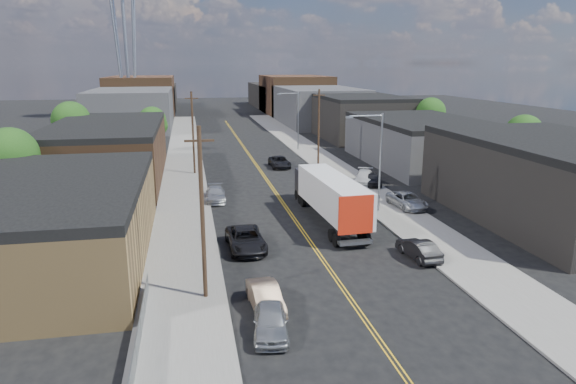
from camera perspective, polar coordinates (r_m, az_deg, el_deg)
name	(u,v)px	position (r m, az deg, el deg)	size (l,w,h in m)	color
ground	(247,152)	(79.31, -4.56, 4.46)	(260.00, 260.00, 0.00)	black
centerline	(261,171)	(64.68, -3.03, 2.29)	(0.32, 120.00, 0.01)	gold
sidewalk_left	(184,174)	(64.07, -11.47, 1.98)	(5.00, 140.00, 0.15)	slate
sidewalk_right	(334,168)	(66.62, 5.10, 2.67)	(5.00, 140.00, 0.15)	slate
warehouse_tan	(54,221)	(38.33, -24.56, -2.99)	(12.00, 22.00, 5.60)	olive
warehouse_brown	(108,151)	(63.18, -19.36, 4.27)	(12.00, 26.00, 6.60)	#4D321E
industrial_right_a	(555,180)	(49.60, 27.57, 1.24)	(14.00, 22.00, 7.10)	black
industrial_right_b	(422,141)	(71.47, 14.65, 5.46)	(14.00, 24.00, 6.10)	#333335
industrial_right_c	(359,117)	(95.30, 7.93, 8.30)	(14.00, 22.00, 7.60)	black
skyline_left_a	(133,109)	(113.64, -16.89, 8.85)	(16.00, 30.00, 8.00)	#333335
skyline_right_a	(318,106)	(116.68, 3.31, 9.55)	(16.00, 30.00, 8.00)	#333335
skyline_left_b	(142,97)	(138.41, -15.93, 10.17)	(16.00, 26.00, 10.00)	#4D321E
skyline_right_b	(295,95)	(140.92, 0.77, 10.76)	(16.00, 26.00, 10.00)	#4D321E
skyline_left_c	(148,97)	(158.41, -15.33, 10.09)	(16.00, 40.00, 7.00)	black
skyline_right_c	(282,96)	(160.60, -0.71, 10.63)	(16.00, 40.00, 7.00)	black
streetlight_near	(376,155)	(46.41, 9.79, 4.10)	(3.39, 0.25, 9.00)	gray
streetlight_far	(296,116)	(79.80, 0.85, 8.42)	(3.39, 0.25, 9.00)	gray
utility_pole_left_near	(202,213)	(28.87, -9.50, -2.35)	(1.60, 0.26, 10.00)	black
utility_pole_left_far	(193,132)	(63.23, -10.51, 6.52)	(1.60, 0.26, 10.00)	black
utility_pole_right	(319,126)	(68.34, 3.43, 7.29)	(1.60, 0.26, 10.00)	black
chainlink_fence	(136,355)	(24.80, -16.55, -16.98)	(0.05, 16.00, 1.22)	slate
tree_left_near	(12,159)	(50.71, -28.35, 3.28)	(4.85, 4.76, 7.91)	black
tree_left_mid	(72,123)	(74.68, -22.89, 7.06)	(5.10, 5.04, 8.37)	black
tree_left_far	(153,123)	(80.34, -14.80, 7.46)	(4.35, 4.20, 6.97)	black
tree_right_near	(524,136)	(66.79, 24.74, 5.63)	(4.60, 4.48, 7.44)	black
tree_right_far	(431,114)	(87.23, 15.60, 8.30)	(4.85, 4.76, 7.91)	black
semi_truck	(328,194)	(44.35, 4.43, -0.17)	(3.24, 15.65, 4.07)	silver
car_left_a	(271,320)	(26.47, -1.95, -14.05)	(1.74, 4.31, 1.47)	#9C9FA1
car_left_b	(266,298)	(28.84, -2.51, -11.63)	(1.49, 4.28, 1.41)	#7A6450
car_left_c	(246,239)	(37.64, -4.71, -5.26)	(2.57, 5.57, 1.55)	black
car_left_d	(216,194)	(51.08, -8.06, -0.25)	(1.90, 4.68, 1.36)	#A7A9AC
car_right_oncoming	(419,249)	(37.00, 14.30, -6.16)	(1.45, 4.17, 1.37)	black
car_right_lot_a	(407,200)	(49.05, 13.11, -0.89)	(2.30, 4.99, 1.39)	#B4B6B9
car_right_lot_b	(364,177)	(57.90, 8.48, 1.63)	(2.02, 4.97, 1.44)	#BEBEBE
car_right_lot_c	(373,179)	(57.29, 9.41, 1.43)	(1.63, 4.05, 1.38)	black
car_ahead_truck	(280,162)	(67.10, -0.94, 3.36)	(2.36, 5.13, 1.42)	black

